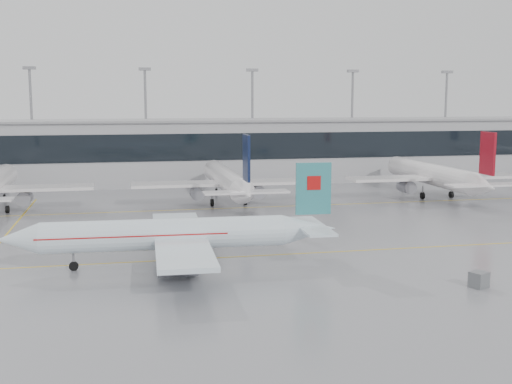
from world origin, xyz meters
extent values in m
plane|color=gray|center=(0.00, 0.00, 0.00)|extent=(320.00, 320.00, 0.00)
cube|color=gold|center=(0.00, 0.00, 0.01)|extent=(120.00, 0.25, 0.01)
cube|color=gold|center=(0.00, 30.00, 0.01)|extent=(120.00, 0.25, 0.01)
cube|color=gold|center=(-30.00, 15.00, 0.01)|extent=(0.25, 60.00, 0.01)
cube|color=#A2A2A6|center=(0.00, 62.00, 6.00)|extent=(180.00, 15.00, 12.00)
cube|color=black|center=(0.00, 54.45, 7.50)|extent=(180.00, 0.20, 5.00)
cube|color=gray|center=(0.00, 62.00, 12.20)|extent=(182.00, 16.00, 0.40)
cylinder|color=gray|center=(-33.00, 68.00, 11.00)|extent=(0.50, 0.50, 22.00)
cube|color=gray|center=(-33.00, 68.00, 22.30)|extent=(2.40, 1.00, 0.60)
cylinder|color=gray|center=(-11.00, 68.00, 11.00)|extent=(0.50, 0.50, 22.00)
cube|color=gray|center=(-11.00, 68.00, 22.30)|extent=(2.40, 1.00, 0.60)
cylinder|color=gray|center=(11.00, 68.00, 11.00)|extent=(0.50, 0.50, 22.00)
cube|color=gray|center=(11.00, 68.00, 22.30)|extent=(2.40, 1.00, 0.60)
cylinder|color=gray|center=(33.00, 68.00, 11.00)|extent=(0.50, 0.50, 22.00)
cube|color=gray|center=(33.00, 68.00, 22.30)|extent=(2.40, 1.00, 0.60)
cylinder|color=gray|center=(55.00, 68.00, 11.00)|extent=(0.50, 0.50, 22.00)
cube|color=gray|center=(55.00, 68.00, 22.30)|extent=(2.40, 1.00, 0.60)
cylinder|color=white|center=(-12.14, -2.47, 3.25)|extent=(23.47, 3.90, 3.07)
cone|color=white|center=(-25.82, -1.98, 3.25)|extent=(4.11, 3.21, 3.07)
cone|color=white|center=(2.34, -2.99, 3.25)|extent=(5.71, 3.26, 3.07)
cube|color=white|center=(-10.64, -2.53, 2.85)|extent=(5.90, 25.48, 0.45)
cube|color=white|center=(2.54, -3.00, 3.55)|extent=(3.15, 9.83, 0.25)
cube|color=teal|center=(2.74, -3.01, 7.39)|extent=(3.61, 0.48, 5.23)
cylinder|color=gray|center=(-11.31, -7.31, 1.35)|extent=(3.67, 2.23, 2.10)
cylinder|color=gray|center=(-10.97, 2.29, 1.35)|extent=(3.67, 2.23, 2.10)
cylinder|color=gray|center=(-20.82, -2.16, 1.08)|extent=(0.20, 0.20, 1.26)
cylinder|color=black|center=(-20.82, -2.16, 0.45)|extent=(0.91, 0.33, 0.90)
cylinder|color=gray|center=(-9.74, -5.16, 1.18)|extent=(0.24, 0.24, 1.26)
cylinder|color=black|center=(-9.74, -5.16, 0.55)|extent=(1.12, 0.49, 1.10)
cylinder|color=gray|center=(-9.55, 0.04, 1.18)|extent=(0.24, 0.24, 1.26)
cylinder|color=black|center=(-9.55, 0.04, 0.55)|extent=(1.12, 0.49, 1.10)
cube|color=#B70F0F|center=(2.74, -3.01, 7.98)|extent=(1.42, 0.50, 1.40)
cube|color=#B70F0F|center=(-15.14, -2.37, 3.45)|extent=(18.10, 3.74, 0.12)
cone|color=white|center=(-35.00, 50.68, 3.80)|extent=(3.59, 4.00, 3.59)
cylinder|color=gray|center=(-30.20, 34.00, 1.90)|extent=(2.10, 3.60, 2.10)
cylinder|color=gray|center=(-35.00, 45.68, 1.23)|extent=(0.20, 0.20, 1.56)
cylinder|color=black|center=(-35.00, 45.68, 0.45)|extent=(0.30, 0.90, 0.90)
cylinder|color=gray|center=(-32.40, 32.50, 1.33)|extent=(0.24, 0.24, 1.56)
cylinder|color=black|center=(-32.40, 32.50, 0.55)|extent=(0.45, 1.10, 1.10)
cylinder|color=white|center=(0.00, 35.00, 3.80)|extent=(3.59, 27.36, 3.59)
cone|color=white|center=(0.00, 50.68, 3.80)|extent=(3.59, 4.00, 3.59)
cone|color=white|center=(0.00, 18.52, 3.80)|extent=(3.59, 5.60, 3.59)
cube|color=white|center=(0.00, 33.50, 3.40)|extent=(29.64, 5.00, 0.45)
cube|color=white|center=(0.00, 18.32, 4.10)|extent=(11.40, 2.80, 0.25)
cube|color=#0F1837|center=(0.00, 18.12, 8.66)|extent=(0.35, 3.60, 6.12)
cylinder|color=gray|center=(-4.80, 34.00, 1.90)|extent=(2.10, 3.60, 2.10)
cylinder|color=gray|center=(4.80, 34.00, 1.90)|extent=(2.10, 3.60, 2.10)
cylinder|color=gray|center=(0.00, 45.68, 1.23)|extent=(0.20, 0.20, 1.56)
cylinder|color=black|center=(0.00, 45.68, 0.45)|extent=(0.30, 0.90, 0.90)
cylinder|color=gray|center=(-2.60, 32.50, 1.33)|extent=(0.24, 0.24, 1.56)
cylinder|color=black|center=(-2.60, 32.50, 0.55)|extent=(0.45, 1.10, 1.10)
cylinder|color=gray|center=(2.60, 32.50, 1.33)|extent=(0.24, 0.24, 1.56)
cylinder|color=black|center=(2.60, 32.50, 0.55)|extent=(0.45, 1.10, 1.10)
cylinder|color=white|center=(35.00, 35.00, 3.80)|extent=(3.59, 27.36, 3.59)
cone|color=white|center=(35.00, 50.68, 3.80)|extent=(3.59, 4.00, 3.59)
cone|color=white|center=(35.00, 18.52, 3.80)|extent=(3.59, 5.60, 3.59)
cube|color=white|center=(35.00, 33.50, 3.40)|extent=(29.64, 5.00, 0.45)
cube|color=white|center=(35.00, 18.32, 4.10)|extent=(11.40, 2.80, 0.25)
cube|color=maroon|center=(35.00, 18.12, 8.66)|extent=(0.35, 3.60, 6.12)
cylinder|color=gray|center=(30.20, 34.00, 1.90)|extent=(2.10, 3.60, 2.10)
cylinder|color=gray|center=(39.80, 34.00, 1.90)|extent=(2.10, 3.60, 2.10)
cylinder|color=gray|center=(35.00, 45.68, 1.23)|extent=(0.20, 0.20, 1.56)
cylinder|color=black|center=(35.00, 45.68, 0.45)|extent=(0.30, 0.90, 0.90)
cylinder|color=gray|center=(32.40, 32.50, 1.33)|extent=(0.24, 0.24, 1.56)
cylinder|color=black|center=(32.40, 32.50, 0.55)|extent=(0.45, 1.10, 1.10)
cylinder|color=gray|center=(37.60, 32.50, 1.33)|extent=(0.24, 0.24, 1.56)
cylinder|color=black|center=(37.60, 32.50, 0.55)|extent=(0.45, 1.10, 1.10)
cube|color=slate|center=(14.12, -15.20, 0.70)|extent=(1.81, 1.76, 1.40)
camera|label=1|loc=(-16.02, -64.15, 16.22)|focal=45.00mm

